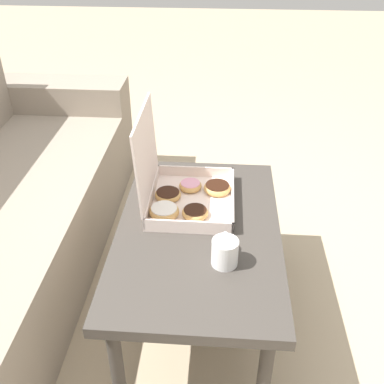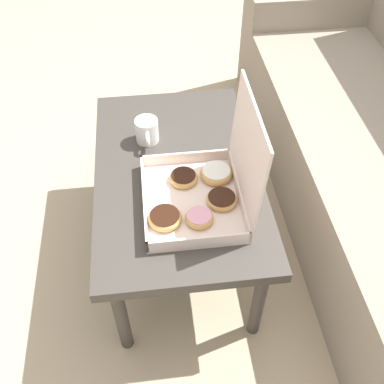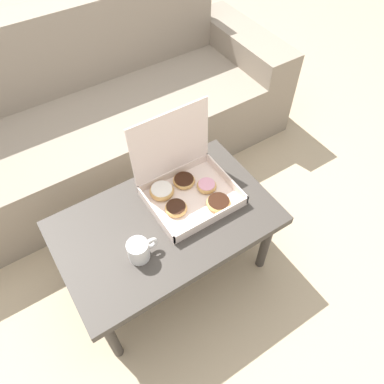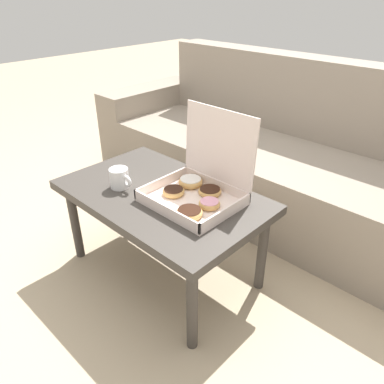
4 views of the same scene
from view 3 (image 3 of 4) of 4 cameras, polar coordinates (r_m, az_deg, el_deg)
name	(u,v)px [view 3 (image 3 of 4)]	position (r m, az deg, el deg)	size (l,w,h in m)	color
ground_plane	(158,250)	(2.05, -5.19, -8.81)	(12.00, 12.00, 0.00)	tan
couch	(87,123)	(2.32, -15.78, 10.03)	(2.44, 0.81, 0.88)	gray
coffee_table	(166,226)	(1.64, -3.94, -5.25)	(0.94, 0.58, 0.45)	#3D3833
pastry_box	(186,184)	(1.64, -0.97, 1.20)	(0.38, 0.34, 0.37)	silver
coffee_mug	(139,250)	(1.48, -8.05, -8.77)	(0.13, 0.09, 0.09)	white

